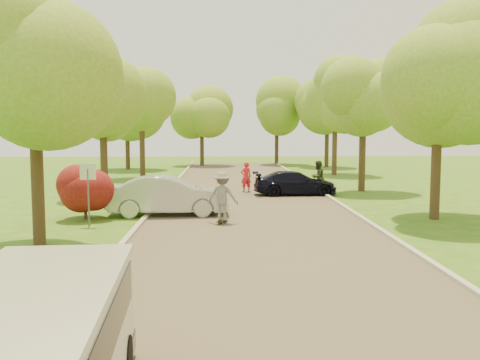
{
  "coord_description": "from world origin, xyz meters",
  "views": [
    {
      "loc": [
        -1.14,
        -14.56,
        3.4
      ],
      "look_at": [
        -0.43,
        7.07,
        1.3
      ],
      "focal_mm": 40.0,
      "sensor_mm": 36.0,
      "label": 1
    }
  ],
  "objects": [
    {
      "name": "road",
      "position": [
        0.0,
        8.0,
        0.01
      ],
      "size": [
        8.0,
        60.0,
        0.01
      ],
      "primitive_type": "cube",
      "color": "#4C4438",
      "rests_on": "ground"
    },
    {
      "name": "silver_sedan",
      "position": [
        -3.27,
        6.27,
        0.77
      ],
      "size": [
        4.77,
        1.87,
        1.55
      ],
      "primitive_type": "imported",
      "rotation": [
        0.0,
        0.0,
        1.62
      ],
      "color": "#B5B6BB",
      "rests_on": "ground"
    },
    {
      "name": "tree_r_mida",
      "position": [
        7.02,
        5.0,
        5.54
      ],
      "size": [
        5.13,
        5.0,
        7.95
      ],
      "color": "#382619",
      "rests_on": "ground"
    },
    {
      "name": "street_sign",
      "position": [
        -5.8,
        4.0,
        1.56
      ],
      "size": [
        0.55,
        0.06,
        2.17
      ],
      "color": "#59595E",
      "rests_on": "ground"
    },
    {
      "name": "tree_r_far",
      "position": [
        7.23,
        24.0,
        5.83
      ],
      "size": [
        5.33,
        5.2,
        8.34
      ],
      "color": "#382619",
      "rests_on": "ground"
    },
    {
      "name": "tree_bg_a",
      "position": [
        -8.78,
        30.0,
        5.31
      ],
      "size": [
        5.12,
        5.0,
        7.72
      ],
      "color": "#382619",
      "rests_on": "ground"
    },
    {
      "name": "red_shrub",
      "position": [
        -6.3,
        5.5,
        1.1
      ],
      "size": [
        1.7,
        1.7,
        1.95
      ],
      "color": "#382619",
      "rests_on": "ground"
    },
    {
      "name": "curb_left",
      "position": [
        -4.05,
        8.0,
        0.06
      ],
      "size": [
        0.18,
        60.0,
        0.12
      ],
      "primitive_type": "cube",
      "color": "#B2AD9E",
      "rests_on": "ground"
    },
    {
      "name": "tree_l_mida",
      "position": [
        -6.3,
        1.0,
        5.17
      ],
      "size": [
        4.71,
        4.6,
        7.39
      ],
      "color": "#382619",
      "rests_on": "ground"
    },
    {
      "name": "longboard",
      "position": [
        -1.14,
        4.42,
        0.1
      ],
      "size": [
        0.45,
        0.93,
        0.1
      ],
      "rotation": [
        0.0,
        0.0,
        2.91
      ],
      "color": "black",
      "rests_on": "ground"
    },
    {
      "name": "ground",
      "position": [
        0.0,
        0.0,
        0.0
      ],
      "size": [
        100.0,
        100.0,
        0.0
      ],
      "primitive_type": "plane",
      "color": "#306117",
      "rests_on": "ground"
    },
    {
      "name": "person_striped",
      "position": [
        0.11,
        13.81,
        0.81
      ],
      "size": [
        0.68,
        0.55,
        1.61
      ],
      "primitive_type": "imported",
      "rotation": [
        0.0,
        0.0,
        3.47
      ],
      "color": "red",
      "rests_on": "ground"
    },
    {
      "name": "tree_l_midb",
      "position": [
        -6.81,
        12.0,
        4.59
      ],
      "size": [
        4.3,
        4.2,
        6.62
      ],
      "color": "#382619",
      "rests_on": "ground"
    },
    {
      "name": "person_olive",
      "position": [
        3.8,
        12.86,
        0.86
      ],
      "size": [
        1.06,
        1.05,
        1.73
      ],
      "primitive_type": "imported",
      "rotation": [
        0.0,
        0.0,
        3.9
      ],
      "color": "#2B301D",
      "rests_on": "ground"
    },
    {
      "name": "curb_right",
      "position": [
        4.05,
        8.0,
        0.06
      ],
      "size": [
        0.18,
        60.0,
        0.12
      ],
      "primitive_type": "cube",
      "color": "#B2AD9E",
      "rests_on": "ground"
    },
    {
      "name": "tree_bg_c",
      "position": [
        -2.79,
        34.0,
        5.02
      ],
      "size": [
        4.92,
        4.8,
        7.33
      ],
      "color": "#382619",
      "rests_on": "ground"
    },
    {
      "name": "dark_sedan",
      "position": [
        2.56,
        12.41,
        0.61
      ],
      "size": [
        4.3,
        1.93,
        1.23
      ],
      "primitive_type": "imported",
      "rotation": [
        0.0,
        0.0,
        1.62
      ],
      "color": "black",
      "rests_on": "ground"
    },
    {
      "name": "skateboarder",
      "position": [
        -1.14,
        4.42,
        0.99
      ],
      "size": [
        1.25,
        0.89,
        1.75
      ],
      "primitive_type": "imported",
      "rotation": [
        0.0,
        0.0,
        2.91
      ],
      "color": "slate",
      "rests_on": "longboard"
    },
    {
      "name": "tree_l_far",
      "position": [
        -6.39,
        22.0,
        5.47
      ],
      "size": [
        4.92,
        4.8,
        7.79
      ],
      "color": "#382619",
      "rests_on": "ground"
    },
    {
      "name": "tree_bg_d",
      "position": [
        4.22,
        36.0,
        5.31
      ],
      "size": [
        5.12,
        5.0,
        7.72
      ],
      "color": "#382619",
      "rests_on": "ground"
    },
    {
      "name": "tree_bg_b",
      "position": [
        8.22,
        32.0,
        5.54
      ],
      "size": [
        5.12,
        5.0,
        7.95
      ],
      "color": "#382619",
      "rests_on": "ground"
    },
    {
      "name": "tree_r_midb",
      "position": [
        6.6,
        14.0,
        4.88
      ],
      "size": [
        4.51,
        4.4,
        7.01
      ],
      "color": "#382619",
      "rests_on": "ground"
    }
  ]
}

